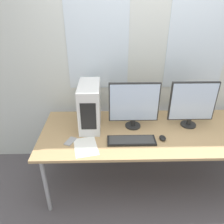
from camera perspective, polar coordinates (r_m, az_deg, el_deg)
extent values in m
plane|color=#565156|center=(2.51, 10.51, -24.63)|extent=(14.00, 14.00, 0.00)
cube|color=silver|center=(2.59, 8.97, 13.95)|extent=(8.00, 0.06, 2.70)
cube|color=silver|center=(2.48, -3.81, 17.89)|extent=(0.67, 0.01, 1.06)
cube|color=silver|center=(2.67, 21.62, 16.84)|extent=(0.67, 0.01, 1.06)
cube|color=tan|center=(2.34, 10.05, -5.16)|extent=(2.28, 0.89, 0.03)
cylinder|color=#99999E|center=(2.33, -16.93, -17.84)|extent=(0.04, 0.04, 0.70)
cylinder|color=#99999E|center=(2.86, -13.53, -7.34)|extent=(0.04, 0.04, 0.70)
cube|color=silver|center=(2.28, -5.80, 1.61)|extent=(0.21, 0.45, 0.47)
cube|color=black|center=(2.08, -6.20, -1.24)|extent=(0.15, 0.00, 0.28)
cylinder|color=black|center=(2.37, 5.45, -3.55)|extent=(0.16, 0.16, 0.02)
cylinder|color=black|center=(2.35, 5.50, -2.63)|extent=(0.05, 0.05, 0.07)
cube|color=black|center=(2.24, 5.78, 2.54)|extent=(0.52, 0.03, 0.42)
cube|color=silver|center=(2.22, 5.83, 2.36)|extent=(0.49, 0.00, 0.40)
cylinder|color=black|center=(2.52, 19.27, -3.11)|extent=(0.16, 0.16, 0.02)
cylinder|color=black|center=(2.50, 19.43, -2.24)|extent=(0.05, 0.05, 0.07)
cube|color=black|center=(2.39, 20.35, 2.64)|extent=(0.48, 0.03, 0.43)
cube|color=silver|center=(2.38, 20.47, 2.47)|extent=(0.46, 0.00, 0.40)
cube|color=black|center=(2.14, 5.10, -7.44)|extent=(0.47, 0.16, 0.02)
cube|color=#383838|center=(2.14, 5.11, -7.19)|extent=(0.43, 0.14, 0.00)
ellipsoid|color=black|center=(2.22, 13.08, -6.61)|extent=(0.06, 0.09, 0.03)
cube|color=#99999E|center=(2.17, -10.86, -7.51)|extent=(0.11, 0.15, 0.01)
cube|color=white|center=(2.09, -6.89, -8.95)|extent=(0.27, 0.33, 0.00)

